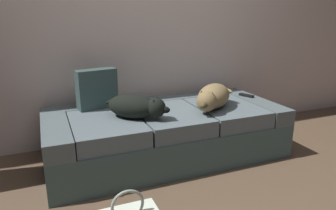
# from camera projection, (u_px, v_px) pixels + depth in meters

# --- Properties ---
(couch) EXTENTS (2.02, 0.92, 0.44)m
(couch) POSITION_uv_depth(u_px,v_px,m) (166.00, 133.00, 2.76)
(couch) COLOR #415959
(couch) RESTS_ON ground
(dog_dark) EXTENTS (0.49, 0.45, 0.19)m
(dog_dark) POSITION_uv_depth(u_px,v_px,m) (137.00, 106.00, 2.44)
(dog_dark) COLOR black
(dog_dark) RESTS_ON couch
(dog_tan) EXTENTS (0.52, 0.51, 0.21)m
(dog_tan) POSITION_uv_depth(u_px,v_px,m) (213.00, 97.00, 2.68)
(dog_tan) COLOR olive
(dog_tan) RESTS_ON couch
(tv_remote) EXTENTS (0.10, 0.16, 0.02)m
(tv_remote) POSITION_uv_depth(u_px,v_px,m) (246.00, 95.00, 3.10)
(tv_remote) COLOR black
(tv_remote) RESTS_ON couch
(throw_pillow) EXTENTS (0.36, 0.18, 0.34)m
(throw_pillow) POSITION_uv_depth(u_px,v_px,m) (97.00, 89.00, 2.68)
(throw_pillow) COLOR #344A48
(throw_pillow) RESTS_ON couch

